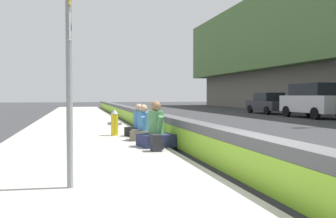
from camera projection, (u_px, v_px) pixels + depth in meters
ground_plane at (264, 193)px, 5.62m from camera, size 160.00×160.00×0.00m
sidewalk_strip at (85, 200)px, 4.99m from camera, size 80.00×4.40×0.14m
jersey_barrier at (265, 165)px, 5.60m from camera, size 76.00×0.45×0.85m
route_sign_post at (69, 43)px, 5.31m from camera, size 0.44×0.09×3.60m
fire_hydrant at (115, 122)px, 12.43m from camera, size 0.26×0.46×0.88m
seated_person_foreground at (156, 132)px, 9.75m from camera, size 0.90×1.00×1.20m
seated_person_middle at (144, 129)px, 11.14m from camera, size 0.81×0.90×1.07m
seated_person_rear at (139, 126)px, 12.29m from camera, size 0.85×0.92×1.06m
backpack at (156, 143)px, 8.91m from camera, size 0.32×0.28×0.40m
parked_car_fourth at (313, 100)px, 24.38m from camera, size 4.84×2.15×2.28m
parked_car_midline at (268, 103)px, 30.08m from camera, size 4.50×1.95×1.71m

